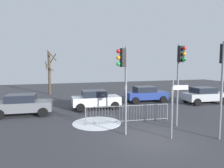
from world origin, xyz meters
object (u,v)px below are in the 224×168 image
at_px(car_blue_near, 146,94).
at_px(car_grey_mid, 23,104).
at_px(traffic_light_rear_right, 223,68).
at_px(car_silver_far, 204,95).
at_px(traffic_light_mid_left, 123,71).
at_px(car_white_trailing, 96,99).
at_px(bare_tree_left, 49,72).
at_px(direction_sign_post, 173,106).
at_px(traffic_light_foreground_left, 180,67).

xyz_separation_m(car_blue_near, car_grey_mid, (-10.47, -1.97, 0.00)).
xyz_separation_m(traffic_light_rear_right, car_grey_mid, (-9.55, 7.66, -2.61)).
xyz_separation_m(car_grey_mid, car_silver_far, (15.23, -0.26, 0.00)).
bearing_deg(car_blue_near, traffic_light_mid_left, -120.09).
bearing_deg(car_blue_near, car_white_trailing, -161.59).
xyz_separation_m(car_blue_near, car_white_trailing, (-5.16, -1.37, 0.00)).
distance_m(traffic_light_mid_left, traffic_light_rear_right, 4.66).
xyz_separation_m(car_grey_mid, bare_tree_left, (1.88, 9.62, 1.88)).
relative_size(car_blue_near, bare_tree_left, 0.76).
bearing_deg(car_blue_near, direction_sign_post, -105.45).
distance_m(traffic_light_rear_right, direction_sign_post, 2.89).
relative_size(car_silver_far, bare_tree_left, 0.76).
bearing_deg(direction_sign_post, traffic_light_mid_left, 165.25).
xyz_separation_m(direction_sign_post, car_white_trailing, (-2.05, 7.63, -0.82)).
bearing_deg(car_white_trailing, traffic_light_rear_right, -61.12).
relative_size(traffic_light_rear_right, car_white_trailing, 1.20).
height_order(traffic_light_mid_left, car_white_trailing, traffic_light_mid_left).
height_order(traffic_light_rear_right, car_white_trailing, traffic_light_rear_right).
bearing_deg(traffic_light_mid_left, car_white_trailing, -5.32).
relative_size(direction_sign_post, car_grey_mid, 0.72).
bearing_deg(traffic_light_mid_left, traffic_light_rear_right, -117.67).
xyz_separation_m(direction_sign_post, car_grey_mid, (-7.37, 7.02, -0.82)).
distance_m(traffic_light_mid_left, car_grey_mid, 8.25).
bearing_deg(traffic_light_rear_right, traffic_light_foreground_left, 157.75).
bearing_deg(traffic_light_mid_left, direction_sign_post, -123.77).
xyz_separation_m(traffic_light_rear_right, car_silver_far, (5.68, 7.40, -2.61)).
height_order(car_blue_near, car_white_trailing, same).
relative_size(traffic_light_rear_right, car_blue_near, 1.18).
height_order(direction_sign_post, bare_tree_left, bare_tree_left).
xyz_separation_m(traffic_light_foreground_left, car_silver_far, (6.43, 5.20, -2.66)).
relative_size(car_white_trailing, car_silver_far, 0.99).
xyz_separation_m(traffic_light_foreground_left, car_white_trailing, (-3.49, 6.07, -2.66)).
bearing_deg(traffic_light_rear_right, car_blue_near, 133.50).
distance_m(traffic_light_mid_left, direction_sign_post, 2.93).
distance_m(traffic_light_foreground_left, car_blue_near, 8.07).
distance_m(direction_sign_post, car_blue_near, 9.55).
bearing_deg(traffic_light_foreground_left, traffic_light_mid_left, -3.53).
xyz_separation_m(traffic_light_rear_right, traffic_light_foreground_left, (-0.75, 2.20, 0.05)).
height_order(traffic_light_foreground_left, car_white_trailing, traffic_light_foreground_left).
relative_size(traffic_light_mid_left, car_blue_near, 1.14).
bearing_deg(car_white_trailing, car_grey_mid, -171.69).
distance_m(traffic_light_rear_right, car_white_trailing, 9.65).
height_order(car_silver_far, bare_tree_left, bare_tree_left).
height_order(direction_sign_post, car_grey_mid, direction_sign_post).
bearing_deg(traffic_light_rear_right, car_silver_far, 101.46).
xyz_separation_m(traffic_light_mid_left, traffic_light_rear_right, (4.29, -1.81, 0.13)).
height_order(car_white_trailing, bare_tree_left, bare_tree_left).
relative_size(traffic_light_mid_left, direction_sign_post, 1.57).
distance_m(traffic_light_foreground_left, bare_tree_left, 16.61).
relative_size(direction_sign_post, bare_tree_left, 0.55).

